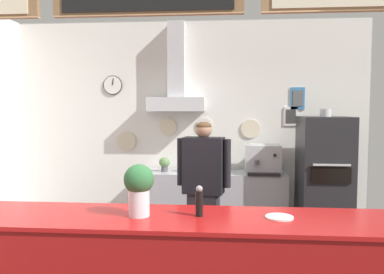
{
  "coord_description": "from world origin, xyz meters",
  "views": [
    {
      "loc": [
        0.6,
        -3.32,
        1.81
      ],
      "look_at": [
        0.23,
        0.78,
        1.51
      ],
      "focal_mm": 37.7,
      "sensor_mm": 36.0,
      "label": 1
    }
  ],
  "objects_px": {
    "shop_worker": "(204,195)",
    "pepper_grinder": "(199,201)",
    "potted_oregano": "(189,163)",
    "pizza_oven": "(324,181)",
    "condiment_plate": "(279,217)",
    "espresso_machine": "(263,159)",
    "potted_basil": "(164,163)",
    "potted_thyme": "(218,162)",
    "basil_vase": "(139,188)"
  },
  "relations": [
    {
      "from": "pizza_oven",
      "to": "condiment_plate",
      "type": "bearing_deg",
      "value": -109.56
    },
    {
      "from": "pizza_oven",
      "to": "espresso_machine",
      "type": "height_order",
      "value": "pizza_oven"
    },
    {
      "from": "basil_vase",
      "to": "potted_oregano",
      "type": "bearing_deg",
      "value": 88.25
    },
    {
      "from": "espresso_machine",
      "to": "condiment_plate",
      "type": "relative_size",
      "value": 2.39
    },
    {
      "from": "espresso_machine",
      "to": "basil_vase",
      "type": "bearing_deg",
      "value": -111.84
    },
    {
      "from": "condiment_plate",
      "to": "basil_vase",
      "type": "height_order",
      "value": "basil_vase"
    },
    {
      "from": "pizza_oven",
      "to": "espresso_machine",
      "type": "distance_m",
      "value": 0.85
    },
    {
      "from": "espresso_machine",
      "to": "potted_oregano",
      "type": "xyz_separation_m",
      "value": [
        -1.03,
        0.02,
        -0.07
      ]
    },
    {
      "from": "potted_thyme",
      "to": "potted_oregano",
      "type": "bearing_deg",
      "value": 177.85
    },
    {
      "from": "potted_thyme",
      "to": "pepper_grinder",
      "type": "height_order",
      "value": "pepper_grinder"
    },
    {
      "from": "potted_basil",
      "to": "potted_thyme",
      "type": "bearing_deg",
      "value": -1.28
    },
    {
      "from": "pizza_oven",
      "to": "potted_basil",
      "type": "xyz_separation_m",
      "value": [
        -2.16,
        0.26,
        0.16
      ]
    },
    {
      "from": "shop_worker",
      "to": "potted_thyme",
      "type": "height_order",
      "value": "shop_worker"
    },
    {
      "from": "pizza_oven",
      "to": "potted_basil",
      "type": "relative_size",
      "value": 8.89
    },
    {
      "from": "espresso_machine",
      "to": "potted_oregano",
      "type": "distance_m",
      "value": 1.04
    },
    {
      "from": "potted_oregano",
      "to": "pepper_grinder",
      "type": "distance_m",
      "value": 2.81
    },
    {
      "from": "shop_worker",
      "to": "espresso_machine",
      "type": "relative_size",
      "value": 3.48
    },
    {
      "from": "condiment_plate",
      "to": "pepper_grinder",
      "type": "bearing_deg",
      "value": -179.59
    },
    {
      "from": "pizza_oven",
      "to": "shop_worker",
      "type": "xyz_separation_m",
      "value": [
        -1.52,
        -1.17,
        0.04
      ]
    },
    {
      "from": "shop_worker",
      "to": "potted_basil",
      "type": "xyz_separation_m",
      "value": [
        -0.64,
        1.42,
        0.12
      ]
    },
    {
      "from": "shop_worker",
      "to": "potted_thyme",
      "type": "xyz_separation_m",
      "value": [
        0.12,
        1.41,
        0.15
      ]
    },
    {
      "from": "shop_worker",
      "to": "espresso_machine",
      "type": "distance_m",
      "value": 1.6
    },
    {
      "from": "pizza_oven",
      "to": "condiment_plate",
      "type": "xyz_separation_m",
      "value": [
        -0.9,
        -2.52,
        0.18
      ]
    },
    {
      "from": "potted_oregano",
      "to": "espresso_machine",
      "type": "bearing_deg",
      "value": -1.25
    },
    {
      "from": "condiment_plate",
      "to": "espresso_machine",
      "type": "bearing_deg",
      "value": 87.6
    },
    {
      "from": "potted_oregano",
      "to": "pepper_grinder",
      "type": "xyz_separation_m",
      "value": [
        0.35,
        -2.78,
        0.12
      ]
    },
    {
      "from": "shop_worker",
      "to": "potted_thyme",
      "type": "relative_size",
      "value": 6.58
    },
    {
      "from": "pizza_oven",
      "to": "condiment_plate",
      "type": "relative_size",
      "value": 8.98
    },
    {
      "from": "espresso_machine",
      "to": "potted_oregano",
      "type": "height_order",
      "value": "espresso_machine"
    },
    {
      "from": "potted_basil",
      "to": "pepper_grinder",
      "type": "xyz_separation_m",
      "value": [
        0.69,
        -2.79,
        0.13
      ]
    },
    {
      "from": "pizza_oven",
      "to": "potted_basil",
      "type": "bearing_deg",
      "value": 173.17
    },
    {
      "from": "espresso_machine",
      "to": "pepper_grinder",
      "type": "distance_m",
      "value": 2.85
    },
    {
      "from": "potted_oregano",
      "to": "condiment_plate",
      "type": "bearing_deg",
      "value": -71.71
    },
    {
      "from": "potted_oregano",
      "to": "basil_vase",
      "type": "height_order",
      "value": "basil_vase"
    },
    {
      "from": "pizza_oven",
      "to": "pepper_grinder",
      "type": "relative_size",
      "value": 7.98
    },
    {
      "from": "basil_vase",
      "to": "pizza_oven",
      "type": "bearing_deg",
      "value": 53.41
    },
    {
      "from": "pizza_oven",
      "to": "shop_worker",
      "type": "distance_m",
      "value": 1.91
    },
    {
      "from": "pizza_oven",
      "to": "shop_worker",
      "type": "relative_size",
      "value": 1.08
    },
    {
      "from": "potted_thyme",
      "to": "espresso_machine",
      "type": "bearing_deg",
      "value": -0.63
    },
    {
      "from": "basil_vase",
      "to": "pepper_grinder",
      "type": "relative_size",
      "value": 1.68
    },
    {
      "from": "basil_vase",
      "to": "pepper_grinder",
      "type": "height_order",
      "value": "basil_vase"
    },
    {
      "from": "basil_vase",
      "to": "pepper_grinder",
      "type": "distance_m",
      "value": 0.44
    },
    {
      "from": "potted_oregano",
      "to": "condiment_plate",
      "type": "height_order",
      "value": "potted_oregano"
    },
    {
      "from": "potted_oregano",
      "to": "potted_basil",
      "type": "xyz_separation_m",
      "value": [
        -0.35,
        0.0,
        -0.01
      ]
    },
    {
      "from": "potted_thyme",
      "to": "pepper_grinder",
      "type": "distance_m",
      "value": 2.77
    },
    {
      "from": "shop_worker",
      "to": "pepper_grinder",
      "type": "distance_m",
      "value": 1.38
    },
    {
      "from": "pizza_oven",
      "to": "potted_thyme",
      "type": "xyz_separation_m",
      "value": [
        -1.4,
        0.24,
        0.19
      ]
    },
    {
      "from": "potted_thyme",
      "to": "potted_oregano",
      "type": "distance_m",
      "value": 0.42
    },
    {
      "from": "shop_worker",
      "to": "espresso_machine",
      "type": "xyz_separation_m",
      "value": [
        0.74,
        1.4,
        0.2
      ]
    },
    {
      "from": "shop_worker",
      "to": "condiment_plate",
      "type": "bearing_deg",
      "value": 124.25
    }
  ]
}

